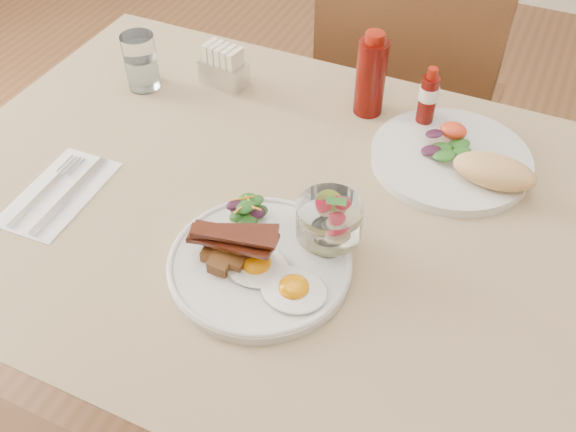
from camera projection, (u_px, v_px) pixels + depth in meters
name	position (u px, v px, depth m)	size (l,w,h in m)	color
table	(304.00, 245.00, 1.13)	(1.33, 0.88, 0.75)	brown
chair_far	(405.00, 109.00, 1.66)	(0.42, 0.42, 0.93)	brown
main_plate	(260.00, 265.00, 0.97)	(0.28, 0.28, 0.02)	silver
fried_eggs	(275.00, 276.00, 0.93)	(0.19, 0.13, 0.03)	white
bacon_potato_pile	(232.00, 247.00, 0.95)	(0.14, 0.09, 0.06)	brown
side_salad	(247.00, 211.00, 1.02)	(0.07, 0.06, 0.04)	#194712
fruit_cup	(329.00, 220.00, 0.95)	(0.10, 0.10, 0.10)	white
second_plate	(461.00, 160.00, 1.13)	(0.29, 0.29, 0.07)	silver
ketchup_bottle	(371.00, 76.00, 1.21)	(0.08, 0.08, 0.17)	#500804
hot_sauce_bottle	(428.00, 100.00, 1.18)	(0.05, 0.05, 0.13)	#500804
sugar_caddy	(224.00, 68.00, 1.31)	(0.10, 0.07, 0.09)	silver
water_glass	(141.00, 65.00, 1.29)	(0.07, 0.07, 0.11)	white
napkin_cutlery	(60.00, 193.00, 1.09)	(0.13, 0.22, 0.01)	white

